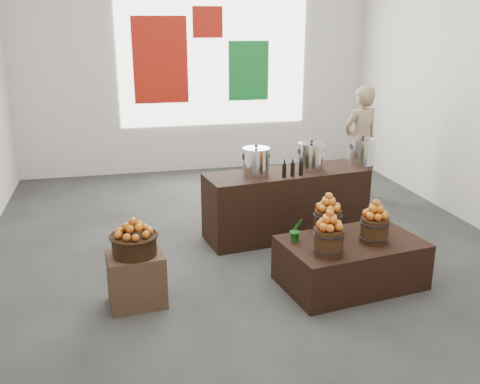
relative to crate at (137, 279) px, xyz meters
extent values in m
plane|color=#3C3C3A|center=(1.32, 1.08, -0.25)|extent=(7.00, 7.00, 0.00)
cube|color=beige|center=(1.32, 4.58, 1.75)|extent=(6.00, 0.04, 4.00)
cube|color=white|center=(1.62, 4.56, 1.75)|extent=(3.20, 0.02, 2.40)
cube|color=#9E170C|center=(0.72, 4.55, 1.65)|extent=(0.90, 0.04, 1.40)
cube|color=#117129|center=(2.22, 4.55, 1.45)|extent=(0.70, 0.04, 1.00)
cube|color=#9E170C|center=(1.52, 4.55, 2.25)|extent=(0.50, 0.04, 0.50)
cube|color=brown|center=(0.00, 0.00, 0.00)|extent=(0.54, 0.46, 0.50)
cylinder|color=black|center=(0.00, 0.00, 0.34)|extent=(0.40, 0.40, 0.18)
cube|color=black|center=(2.08, -0.09, -0.02)|extent=(1.45, 1.02, 0.47)
cylinder|color=#38220F|center=(1.73, -0.33, 0.34)|extent=(0.27, 0.27, 0.25)
cylinder|color=#38220F|center=(2.27, -0.17, 0.34)|extent=(0.27, 0.27, 0.25)
cylinder|color=#38220F|center=(1.91, 0.14, 0.34)|extent=(0.27, 0.27, 0.25)
imported|color=#146114|center=(2.43, 0.15, 0.34)|extent=(0.26, 0.23, 0.26)
imported|color=#146114|center=(1.55, 0.02, 0.33)|extent=(0.15, 0.13, 0.24)
cube|color=black|center=(1.87, 1.30, 0.15)|extent=(2.03, 0.88, 0.80)
cylinder|color=silver|center=(1.47, 1.25, 0.71)|extent=(0.30, 0.30, 0.30)
cylinder|color=silver|center=(2.18, 1.34, 0.71)|extent=(0.30, 0.30, 0.30)
cylinder|color=silver|center=(2.88, 1.44, 0.71)|extent=(0.30, 0.30, 0.30)
imported|color=#8C7455|center=(3.36, 2.48, 0.58)|extent=(0.68, 0.53, 1.65)
camera|label=1|loc=(-0.10, -4.53, 2.26)|focal=40.00mm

